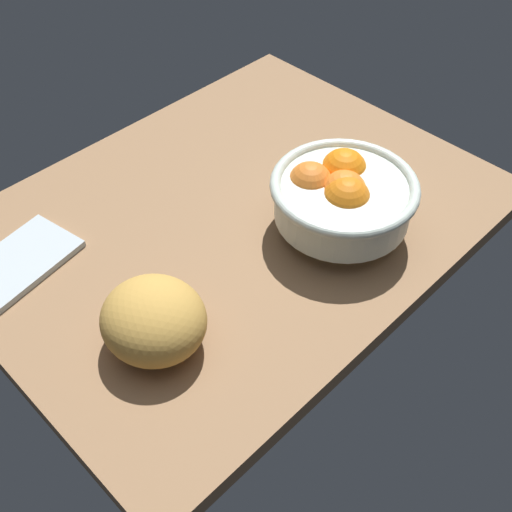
% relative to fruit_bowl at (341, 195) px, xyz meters
% --- Properties ---
extents(ground_plane, '(0.79, 0.60, 0.03)m').
position_rel_fruit_bowl_xyz_m(ground_plane, '(0.09, -0.13, -0.08)').
color(ground_plane, '#8D6846').
extents(fruit_bowl, '(0.21, 0.21, 0.11)m').
position_rel_fruit_bowl_xyz_m(fruit_bowl, '(0.00, 0.00, 0.00)').
color(fruit_bowl, silver).
rests_on(fruit_bowl, ground).
extents(bread_loaf, '(0.16, 0.16, 0.09)m').
position_rel_fruit_bowl_xyz_m(bread_loaf, '(0.33, -0.02, -0.02)').
color(bread_loaf, gold).
rests_on(bread_loaf, ground).
extents(napkin_folded, '(0.17, 0.13, 0.01)m').
position_rel_fruit_bowl_xyz_m(napkin_folded, '(0.38, -0.27, -0.06)').
color(napkin_folded, '#B1BEC4').
rests_on(napkin_folded, ground).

